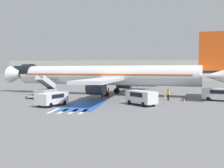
% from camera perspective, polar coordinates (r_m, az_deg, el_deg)
% --- Properties ---
extents(ground_plane, '(600.00, 600.00, 0.00)m').
position_cam_1_polar(ground_plane, '(50.14, -3.94, -2.35)').
color(ground_plane, slate).
extents(apron_leadline_yellow, '(78.11, 16.98, 0.01)m').
position_cam_1_polar(apron_leadline_yellow, '(50.30, -1.90, -2.32)').
color(apron_leadline_yellow, gold).
rests_on(apron_leadline_yellow, ground_plane).
extents(apron_stand_patch_blue, '(4.38, 12.44, 0.01)m').
position_cam_1_polar(apron_stand_patch_blue, '(36.18, -5.81, -4.47)').
color(apron_stand_patch_blue, '#2856A8').
rests_on(apron_stand_patch_blue, ground_plane).
extents(apron_walkway_bar_0, '(0.44, 3.60, 0.01)m').
position_cam_1_polar(apron_walkway_bar_0, '(31.33, -12.66, -5.71)').
color(apron_walkway_bar_0, silver).
rests_on(apron_walkway_bar_0, ground_plane).
extents(apron_walkway_bar_1, '(0.44, 3.60, 0.01)m').
position_cam_1_polar(apron_walkway_bar_1, '(30.93, -10.56, -5.80)').
color(apron_walkway_bar_1, silver).
rests_on(apron_walkway_bar_1, ground_plane).
extents(apron_walkway_bar_2, '(0.44, 3.60, 0.01)m').
position_cam_1_polar(apron_walkway_bar_2, '(30.58, -8.42, -5.88)').
color(apron_walkway_bar_2, silver).
rests_on(apron_walkway_bar_2, ground_plane).
extents(apron_walkway_bar_3, '(0.44, 3.60, 0.01)m').
position_cam_1_polar(apron_walkway_bar_3, '(30.27, -6.23, -5.96)').
color(apron_walkway_bar_3, silver).
rests_on(apron_walkway_bar_3, ground_plane).
extents(airliner, '(45.09, 36.39, 11.08)m').
position_cam_1_polar(airliner, '(49.82, -1.14, 1.87)').
color(airliner, silver).
rests_on(airliner, ground_plane).
extents(boarding_stairs_forward, '(3.16, 5.52, 3.84)m').
position_cam_1_polar(boarding_stairs_forward, '(50.99, -14.11, -1.25)').
color(boarding_stairs_forward, '#ADB2BA').
rests_on(boarding_stairs_forward, ground_plane).
extents(fuel_tanker, '(10.07, 3.45, 3.54)m').
position_cam_1_polar(fuel_tanker, '(77.16, 6.19, 0.89)').
color(fuel_tanker, '#38383D').
rests_on(fuel_tanker, ground_plane).
extents(service_van_0, '(5.75, 4.01, 1.89)m').
position_cam_1_polar(service_van_0, '(43.29, 22.67, -1.92)').
color(service_van_0, silver).
rests_on(service_van_0, ground_plane).
extents(service_van_2, '(3.38, 4.95, 1.75)m').
position_cam_1_polar(service_van_2, '(35.43, -12.92, -2.96)').
color(service_van_2, silver).
rests_on(service_van_2, ground_plane).
extents(service_van_3, '(4.46, 4.64, 1.93)m').
position_cam_1_polar(service_van_3, '(35.42, 6.39, -2.74)').
color(service_van_3, silver).
rests_on(service_van_3, ground_plane).
extents(baggage_cart, '(3.00, 2.51, 0.87)m').
position_cam_1_polar(baggage_cart, '(45.07, -16.71, -2.76)').
color(baggage_cart, gray).
rests_on(baggage_cart, ground_plane).
extents(ground_crew_0, '(0.47, 0.46, 1.86)m').
position_cam_1_polar(ground_crew_0, '(44.01, -2.16, -1.69)').
color(ground_crew_0, '#191E38').
rests_on(ground_crew_0, ground_plane).
extents(ground_crew_1, '(0.48, 0.45, 1.81)m').
position_cam_1_polar(ground_crew_1, '(41.51, 12.15, -2.09)').
color(ground_crew_1, '#191E38').
rests_on(ground_crew_1, ground_plane).
extents(ground_crew_2, '(0.24, 0.43, 1.68)m').
position_cam_1_polar(ground_crew_2, '(45.05, -0.78, -1.73)').
color(ground_crew_2, black).
rests_on(ground_crew_2, ground_plane).
extents(traffic_cone_0, '(0.51, 0.51, 0.57)m').
position_cam_1_polar(traffic_cone_0, '(46.05, 11.44, -2.53)').
color(traffic_cone_0, orange).
rests_on(traffic_cone_0, ground_plane).
extents(traffic_cone_2, '(0.41, 0.41, 0.45)m').
position_cam_1_polar(traffic_cone_2, '(40.70, 15.44, -3.40)').
color(traffic_cone_2, orange).
rests_on(traffic_cone_2, ground_plane).
extents(terminal_building, '(121.25, 12.10, 9.04)m').
position_cam_1_polar(terminal_building, '(122.29, 5.67, 2.99)').
color(terminal_building, '#B2AD9E').
rests_on(terminal_building, ground_plane).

